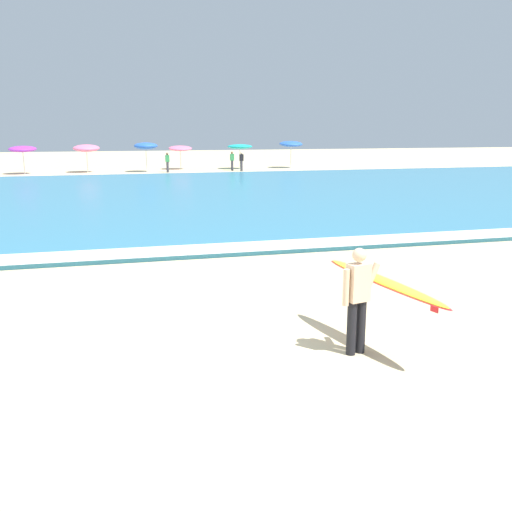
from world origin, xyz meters
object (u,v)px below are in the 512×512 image
at_px(beachgoer_near_row_left, 232,160).
at_px(beachgoer_near_row_mid, 167,162).
at_px(beach_umbrella_3, 180,148).
at_px(beach_umbrella_5, 291,144).
at_px(beach_umbrella_4, 240,147).
at_px(beachgoer_near_row_right, 241,161).
at_px(beach_umbrella_0, 23,149).
at_px(beach_umbrella_2, 146,146).
at_px(surfer_with_board, 371,289).
at_px(beach_umbrella_1, 86,148).

relative_size(beachgoer_near_row_left, beachgoer_near_row_mid, 1.00).
distance_m(beach_umbrella_3, beachgoer_near_row_left, 4.82).
relative_size(beach_umbrella_5, beachgoer_near_row_left, 1.53).
bearing_deg(beach_umbrella_4, beachgoer_near_row_right, -99.95).
relative_size(beach_umbrella_0, beachgoer_near_row_mid, 1.40).
bearing_deg(beach_umbrella_2, beachgoer_near_row_left, -2.56).
height_order(beach_umbrella_2, beach_umbrella_4, beach_umbrella_2).
relative_size(surfer_with_board, beachgoer_near_row_left, 1.81).
distance_m(beach_umbrella_3, beachgoer_near_row_right, 5.76).
distance_m(surfer_with_board, beach_umbrella_2, 38.55).
xyz_separation_m(beach_umbrella_1, beachgoer_near_row_mid, (6.23, -1.54, -1.07)).
height_order(beach_umbrella_0, beach_umbrella_3, beach_umbrella_0).
bearing_deg(beach_umbrella_0, beachgoer_near_row_left, -1.58).
height_order(surfer_with_board, beach_umbrella_1, beach_umbrella_1).
distance_m(surfer_with_board, beach_umbrella_4, 40.53).
relative_size(beach_umbrella_0, beach_umbrella_3, 1.07).
xyz_separation_m(beach_umbrella_1, beach_umbrella_4, (12.72, 0.75, -0.00)).
bearing_deg(beach_umbrella_4, beach_umbrella_1, -176.64).
distance_m(surfer_with_board, beachgoer_near_row_left, 38.67).
bearing_deg(beachgoer_near_row_right, beachgoer_near_row_left, 127.89).
height_order(beach_umbrella_0, beachgoer_near_row_left, beach_umbrella_0).
bearing_deg(beach_umbrella_0, beach_umbrella_3, 9.50).
bearing_deg(beach_umbrella_2, beach_umbrella_3, 35.99).
distance_m(beach_umbrella_5, beachgoer_near_row_left, 6.14).
xyz_separation_m(beach_umbrella_4, beachgoer_near_row_mid, (-6.49, -2.29, -1.07)).
bearing_deg(beachgoer_near_row_mid, beach_umbrella_0, 174.57).
bearing_deg(beachgoer_near_row_mid, beach_umbrella_3, 65.28).
bearing_deg(beachgoer_near_row_right, beach_umbrella_1, 171.88).
distance_m(beach_umbrella_3, beach_umbrella_5, 9.77).
relative_size(beach_umbrella_1, beach_umbrella_5, 0.94).
relative_size(beach_umbrella_0, beachgoer_near_row_right, 1.40).
bearing_deg(beach_umbrella_4, beach_umbrella_2, -170.26).
bearing_deg(surfer_with_board, beachgoer_near_row_right, 80.06).
bearing_deg(beachgoer_near_row_left, beach_umbrella_4, 58.16).
bearing_deg(beachgoer_near_row_mid, beach_umbrella_4, 19.44).
height_order(beach_umbrella_4, beachgoer_near_row_right, beach_umbrella_4).
bearing_deg(beachgoer_near_row_right, beach_umbrella_4, 80.05).
relative_size(surfer_with_board, beachgoer_near_row_mid, 1.81).
relative_size(beach_umbrella_1, beach_umbrella_3, 1.10).
relative_size(surfer_with_board, beach_umbrella_0, 1.29).
bearing_deg(beach_umbrella_1, beach_umbrella_4, 3.36).
relative_size(beach_umbrella_2, beachgoer_near_row_right, 1.51).
distance_m(beach_umbrella_4, beachgoer_near_row_left, 2.27).
bearing_deg(beach_umbrella_2, beach_umbrella_1, 172.10).
height_order(beach_umbrella_5, beachgoer_near_row_left, beach_umbrella_5).
height_order(beach_umbrella_0, beachgoer_near_row_mid, beach_umbrella_0).
bearing_deg(beach_umbrella_3, surfer_with_board, -92.72).
relative_size(beach_umbrella_1, beachgoer_near_row_mid, 1.44).
bearing_deg(beach_umbrella_0, beach_umbrella_2, -0.84).
xyz_separation_m(beach_umbrella_0, beach_umbrella_2, (9.31, -0.14, 0.16)).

